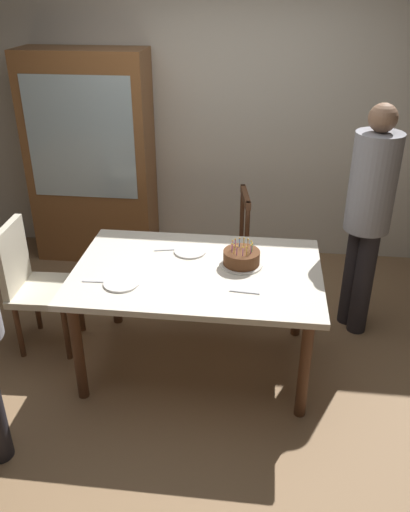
{
  "coord_description": "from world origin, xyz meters",
  "views": [
    {
      "loc": [
        0.4,
        -2.91,
        2.4
      ],
      "look_at": [
        0.05,
        0.0,
        0.85
      ],
      "focal_mm": 36.84,
      "sensor_mm": 36.0,
      "label": 1
    }
  ],
  "objects_px": {
    "chair_upholstered": "(32,280)",
    "plate_far_side": "(190,251)",
    "person_guest": "(369,210)",
    "birthday_cake": "(241,258)",
    "dining_table": "(197,281)",
    "plate_near_celebrant": "(121,283)",
    "chair_spindle_back": "(223,251)",
    "china_cabinet": "(91,159)"
  },
  "relations": [
    {
      "from": "china_cabinet",
      "to": "chair_spindle_back",
      "type": "bearing_deg",
      "value": -29.25
    },
    {
      "from": "chair_upholstered",
      "to": "birthday_cake",
      "type": "bearing_deg",
      "value": -0.11
    },
    {
      "from": "dining_table",
      "to": "chair_upholstered",
      "type": "height_order",
      "value": "chair_upholstered"
    },
    {
      "from": "plate_far_side",
      "to": "person_guest",
      "type": "xyz_separation_m",
      "value": [
        1.21,
        0.36,
        0.22
      ]
    },
    {
      "from": "dining_table",
      "to": "birthday_cake",
      "type": "xyz_separation_m",
      "value": [
        0.28,
        0.09,
        0.13
      ]
    },
    {
      "from": "plate_far_side",
      "to": "chair_upholstered",
      "type": "bearing_deg",
      "value": -172.75
    },
    {
      "from": "birthday_cake",
      "to": "china_cabinet",
      "type": "bearing_deg",
      "value": 134.74
    },
    {
      "from": "plate_near_celebrant",
      "to": "dining_table",
      "type": "bearing_deg",
      "value": 28.31
    },
    {
      "from": "dining_table",
      "to": "birthday_cake",
      "type": "height_order",
      "value": "birthday_cake"
    },
    {
      "from": "birthday_cake",
      "to": "person_guest",
      "type": "relative_size",
      "value": 0.16
    },
    {
      "from": "birthday_cake",
      "to": "chair_upholstered",
      "type": "height_order",
      "value": "chair_upholstered"
    },
    {
      "from": "plate_far_side",
      "to": "person_guest",
      "type": "height_order",
      "value": "person_guest"
    },
    {
      "from": "dining_table",
      "to": "plate_near_celebrant",
      "type": "distance_m",
      "value": 0.5
    },
    {
      "from": "plate_near_celebrant",
      "to": "chair_upholstered",
      "type": "relative_size",
      "value": 0.23
    },
    {
      "from": "birthday_cake",
      "to": "china_cabinet",
      "type": "distance_m",
      "value": 2.07
    },
    {
      "from": "plate_far_side",
      "to": "china_cabinet",
      "type": "xyz_separation_m",
      "value": [
        -1.1,
        1.32,
        0.19
      ]
    },
    {
      "from": "birthday_cake",
      "to": "plate_far_side",
      "type": "height_order",
      "value": "birthday_cake"
    },
    {
      "from": "china_cabinet",
      "to": "plate_far_side",
      "type": "bearing_deg",
      "value": -50.35
    },
    {
      "from": "plate_near_celebrant",
      "to": "plate_far_side",
      "type": "bearing_deg",
      "value": 52.78
    },
    {
      "from": "plate_near_celebrant",
      "to": "person_guest",
      "type": "distance_m",
      "value": 1.79
    },
    {
      "from": "plate_far_side",
      "to": "chair_upholstered",
      "type": "relative_size",
      "value": 0.23
    },
    {
      "from": "dining_table",
      "to": "plate_near_celebrant",
      "type": "height_order",
      "value": "plate_near_celebrant"
    },
    {
      "from": "person_guest",
      "to": "birthday_cake",
      "type": "bearing_deg",
      "value": -149.75
    },
    {
      "from": "dining_table",
      "to": "birthday_cake",
      "type": "bearing_deg",
      "value": 18.36
    },
    {
      "from": "dining_table",
      "to": "person_guest",
      "type": "height_order",
      "value": "person_guest"
    },
    {
      "from": "birthday_cake",
      "to": "person_guest",
      "type": "bearing_deg",
      "value": 30.25
    },
    {
      "from": "chair_spindle_back",
      "to": "person_guest",
      "type": "distance_m",
      "value": 1.19
    },
    {
      "from": "plate_far_side",
      "to": "chair_upholstered",
      "type": "xyz_separation_m",
      "value": [
        -1.1,
        -0.14,
        -0.22
      ]
    },
    {
      "from": "plate_far_side",
      "to": "china_cabinet",
      "type": "distance_m",
      "value": 1.73
    },
    {
      "from": "chair_spindle_back",
      "to": "birthday_cake",
      "type": "bearing_deg",
      "value": -76.28
    },
    {
      "from": "plate_near_celebrant",
      "to": "birthday_cake",
      "type": "bearing_deg",
      "value": 24.63
    },
    {
      "from": "chair_spindle_back",
      "to": "china_cabinet",
      "type": "bearing_deg",
      "value": 150.75
    },
    {
      "from": "chair_spindle_back",
      "to": "chair_upholstered",
      "type": "bearing_deg",
      "value": -149.46
    },
    {
      "from": "birthday_cake",
      "to": "plate_near_celebrant",
      "type": "bearing_deg",
      "value": -155.37
    },
    {
      "from": "birthday_cake",
      "to": "china_cabinet",
      "type": "relative_size",
      "value": 0.15
    },
    {
      "from": "chair_upholstered",
      "to": "plate_far_side",
      "type": "bearing_deg",
      "value": 7.25
    },
    {
      "from": "dining_table",
      "to": "plate_far_side",
      "type": "relative_size",
      "value": 7.21
    },
    {
      "from": "plate_near_celebrant",
      "to": "china_cabinet",
      "type": "height_order",
      "value": "china_cabinet"
    },
    {
      "from": "chair_upholstered",
      "to": "person_guest",
      "type": "xyz_separation_m",
      "value": [
        2.32,
        0.5,
        0.44
      ]
    },
    {
      "from": "dining_table",
      "to": "china_cabinet",
      "type": "bearing_deg",
      "value": 127.04
    },
    {
      "from": "birthday_cake",
      "to": "chair_upholstered",
      "type": "relative_size",
      "value": 0.29
    },
    {
      "from": "chair_spindle_back",
      "to": "person_guest",
      "type": "xyz_separation_m",
      "value": [
        1.04,
        -0.26,
        0.52
      ]
    }
  ]
}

